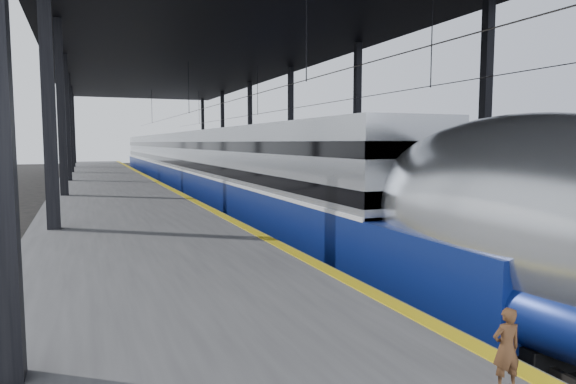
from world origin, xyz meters
TOP-DOWN VIEW (x-y plane):
  - ground at (0.00, 0.00)m, footprint 160.00×160.00m
  - platform at (-3.50, 20.00)m, footprint 6.00×80.00m
  - yellow_strip at (-0.70, 20.00)m, footprint 0.30×80.00m
  - rails at (4.50, 20.00)m, footprint 6.52×80.00m
  - canopy at (1.90, 20.00)m, footprint 18.00×75.00m
  - tgv_train at (2.00, 23.25)m, footprint 2.84×65.20m
  - second_train at (7.00, 37.29)m, footprint 2.60×56.05m
  - child at (-1.18, -7.06)m, footprint 0.33×0.24m

SIDE VIEW (x-z plane):
  - ground at x=0.00m, z-range 0.00..0.00m
  - rails at x=4.50m, z-range 0.00..0.16m
  - platform at x=-3.50m, z-range 0.00..1.00m
  - yellow_strip at x=-0.70m, z-range 1.00..1.01m
  - child at x=-1.18m, z-range 1.00..1.83m
  - second_train at x=7.00m, z-range 0.02..3.60m
  - tgv_train at x=2.00m, z-range -0.13..3.95m
  - canopy at x=1.90m, z-range 4.38..13.85m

